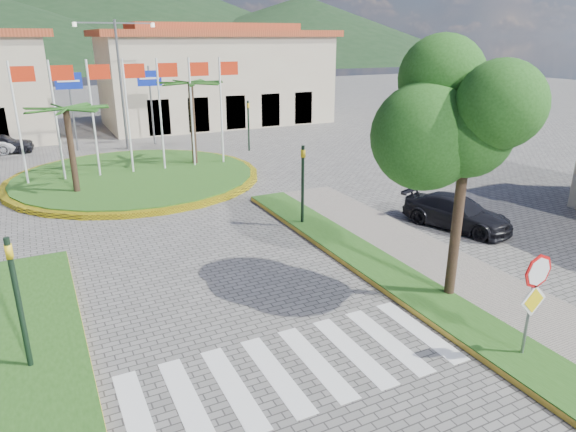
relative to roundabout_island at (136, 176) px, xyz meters
name	(u,v)px	position (x,y,z in m)	size (l,w,h in m)	color
sidewalk_right	(553,344)	(6.00, -20.00, -0.10)	(4.00, 28.00, 0.15)	gray
verge_right	(518,357)	(4.80, -20.00, -0.09)	(1.60, 28.00, 0.18)	#214C15
crosswalk	(292,369)	(0.00, -18.00, -0.17)	(8.00, 3.00, 0.01)	silver
roundabout_island	(136,176)	(0.00, 0.00, 0.00)	(12.70, 12.70, 6.00)	yellow
stop_sign	(534,290)	(4.90, -20.04, 1.61)	(0.80, 0.11, 2.65)	slate
deciduous_tree	(470,114)	(5.50, -17.00, 5.00)	(3.60, 3.60, 6.80)	black
traffic_light_left	(17,293)	(-5.20, -15.50, 1.77)	(0.15, 0.18, 3.20)	black
traffic_light_right	(303,178)	(4.50, -10.00, 1.77)	(0.15, 0.18, 3.20)	black
traffic_light_far	(248,121)	(8.00, 4.00, 1.77)	(0.18, 0.15, 3.20)	black
direction_sign_west	(70,95)	(-2.00, 8.97, 3.35)	(1.60, 0.14, 5.20)	slate
direction_sign_east	(150,92)	(3.00, 8.97, 3.35)	(1.60, 0.14, 5.20)	slate
street_lamp_centre	(120,79)	(1.00, 8.00, 4.32)	(4.80, 0.16, 8.00)	slate
building_right	(216,76)	(10.00, 16.00, 3.73)	(19.08, 9.54, 8.05)	#BCA98E
hill_far_mid	(90,6)	(15.00, 138.00, 14.82)	(180.00, 180.00, 30.00)	black
hill_far_east	(303,29)	(70.00, 113.00, 8.82)	(120.00, 120.00, 18.00)	black
car_dark_a	(0,144)	(-6.42, 10.07, 0.48)	(1.54, 3.83, 1.30)	black
car_dark_b	(157,127)	(3.98, 12.51, 0.40)	(1.22, 3.50, 1.15)	black
car_side_right	(457,212)	(9.77, -12.77, 0.44)	(1.72, 4.23, 1.23)	black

